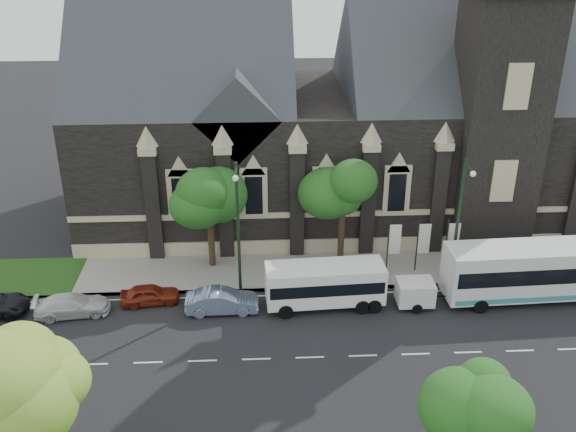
{
  "coord_description": "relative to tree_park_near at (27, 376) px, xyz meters",
  "views": [
    {
      "loc": [
        -2.68,
        -28.99,
        22.72
      ],
      "look_at": [
        -0.93,
        6.0,
        5.96
      ],
      "focal_mm": 40.13,
      "sensor_mm": 36.0,
      "label": 1
    }
  ],
  "objects": [
    {
      "name": "tree_park_near",
      "position": [
        0.0,
        0.0,
        0.0
      ],
      "size": [
        4.42,
        4.42,
        8.56
      ],
      "color": "black",
      "rests_on": "ground"
    },
    {
      "name": "banner_flag_center",
      "position": [
        20.06,
        17.77,
        -4.03
      ],
      "size": [
        0.9,
        0.1,
        4.0
      ],
      "color": "black",
      "rests_on": "ground"
    },
    {
      "name": "street_lamp_near",
      "position": [
        21.77,
        15.86,
        -1.3
      ],
      "size": [
        0.36,
        1.88,
        9.0
      ],
      "color": "black",
      "rests_on": "ground"
    },
    {
      "name": "ground",
      "position": [
        11.77,
        8.77,
        -6.42
      ],
      "size": [
        160.0,
        160.0,
        0.0
      ],
      "primitive_type": "plane",
      "color": "black",
      "rests_on": "ground"
    },
    {
      "name": "car_far_red",
      "position": [
        2.07,
        14.81,
        -5.79
      ],
      "size": [
        3.85,
        1.92,
        1.26
      ],
      "primitive_type": "imported",
      "rotation": [
        0.0,
        0.0,
        1.69
      ],
      "color": "maroon",
      "rests_on": "ground"
    },
    {
      "name": "tour_coach",
      "position": [
        27.18,
        14.19,
        -4.38
      ],
      "size": [
        12.94,
        3.39,
        3.74
      ],
      "rotation": [
        0.0,
        0.0,
        0.04
      ],
      "color": "silver",
      "rests_on": "ground"
    },
    {
      "name": "sidewalk",
      "position": [
        11.77,
        18.27,
        -6.34
      ],
      "size": [
        80.0,
        5.0,
        0.15
      ],
      "primitive_type": "cube",
      "color": "gray",
      "rests_on": "ground"
    },
    {
      "name": "banner_flag_right",
      "position": [
        22.06,
        17.77,
        -4.03
      ],
      "size": [
        0.9,
        0.1,
        4.0
      ],
      "color": "black",
      "rests_on": "ground"
    },
    {
      "name": "tree_park_east",
      "position": [
        17.95,
        -0.55,
        -1.8
      ],
      "size": [
        3.4,
        3.4,
        6.28
      ],
      "color": "black",
      "rests_on": "ground"
    },
    {
      "name": "tree_walk_right",
      "position": [
        14.98,
        19.48,
        -0.6
      ],
      "size": [
        4.08,
        4.08,
        7.8
      ],
      "color": "black",
      "rests_on": "ground"
    },
    {
      "name": "museum",
      "position": [
        16.89,
        27.55,
        1.75
      ],
      "size": [
        40.0,
        17.7,
        29.9
      ],
      "color": "black",
      "rests_on": "ground"
    },
    {
      "name": "banner_flag_left",
      "position": [
        18.06,
        17.77,
        -4.03
      ],
      "size": [
        0.9,
        0.1,
        4.0
      ],
      "color": "black",
      "rests_on": "ground"
    },
    {
      "name": "street_lamp_mid",
      "position": [
        7.77,
        15.86,
        -1.3
      ],
      "size": [
        0.36,
        1.88,
        9.0
      ],
      "color": "black",
      "rests_on": "ground"
    },
    {
      "name": "car_far_white",
      "position": [
        -2.54,
        13.78,
        -5.76
      ],
      "size": [
        4.74,
        2.44,
        1.31
      ],
      "primitive_type": "imported",
      "rotation": [
        0.0,
        0.0,
        1.71
      ],
      "color": "silver",
      "rests_on": "ground"
    },
    {
      "name": "shuttle_bus",
      "position": [
        13.13,
        13.99,
        -4.77
      ],
      "size": [
        7.49,
        2.97,
        2.84
      ],
      "rotation": [
        0.0,
        0.0,
        0.06
      ],
      "color": "white",
      "rests_on": "ground"
    },
    {
      "name": "tree_walk_left",
      "position": [
        5.97,
        19.47,
        -0.68
      ],
      "size": [
        3.91,
        3.91,
        7.64
      ],
      "color": "black",
      "rests_on": "ground"
    },
    {
      "name": "sedan",
      "position": [
        6.67,
        13.63,
        -5.67
      ],
      "size": [
        4.53,
        1.65,
        1.48
      ],
      "primitive_type": "imported",
      "rotation": [
        0.0,
        0.0,
        1.59
      ],
      "color": "#7586A9",
      "rests_on": "ground"
    },
    {
      "name": "box_trailer",
      "position": [
        18.78,
        13.66,
        -5.42
      ],
      "size": [
        3.3,
        1.93,
        1.76
      ],
      "rotation": [
        0.0,
        0.0,
        0.01
      ],
      "color": "silver",
      "rests_on": "ground"
    }
  ]
}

